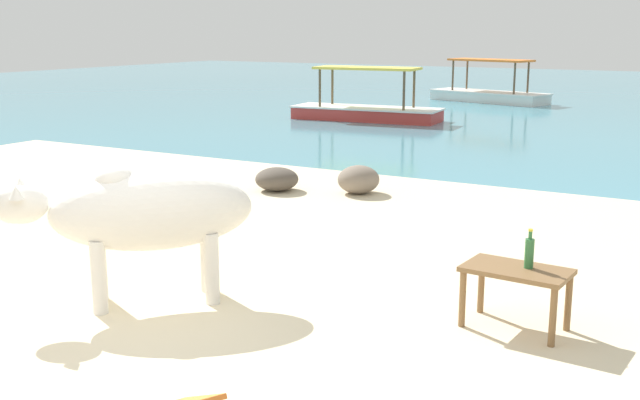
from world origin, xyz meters
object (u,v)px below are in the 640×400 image
object	(u,v)px
bottle	(529,252)
boat_white	(489,93)
cow	(145,212)
boat_red	(366,109)
low_bench_table	(516,278)

from	to	relation	value
bottle	boat_white	world-z (taller)	boat_white
cow	bottle	size ratio (longest dim) A/B	5.84
boat_red	boat_white	size ratio (longest dim) A/B	0.98
low_bench_table	boat_red	xyz separation A→B (m)	(-7.02, 11.69, -0.14)
low_bench_table	cow	bearing A→B (deg)	-157.50
bottle	low_bench_table	bearing A→B (deg)	-148.77
low_bench_table	bottle	size ratio (longest dim) A/B	2.67
cow	boat_white	bearing A→B (deg)	-124.98
low_bench_table	boat_red	distance (m)	13.63
cow	boat_white	xyz separation A→B (m)	(-3.14, 18.73, -0.50)
bottle	boat_red	distance (m)	13.64
bottle	boat_white	bearing A→B (deg)	108.56
bottle	boat_white	distance (m)	18.75
cow	low_bench_table	size ratio (longest dim) A/B	2.19
bottle	boat_red	xyz separation A→B (m)	(-7.09, 11.64, -0.34)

